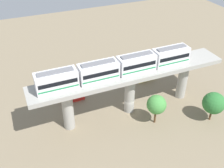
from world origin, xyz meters
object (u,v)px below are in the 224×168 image
(parked_car_red, at_px, (73,97))
(tree_mid_lot, at_px, (156,105))
(parked_car_yellow, at_px, (145,76))
(train, at_px, (118,67))
(tree_near_viaduct, at_px, (214,103))

(parked_car_red, relative_size, tree_mid_lot, 0.73)
(tree_mid_lot, bearing_deg, parked_car_yellow, 158.49)
(train, xyz_separation_m, parked_car_yellow, (-8.36, 10.46, -9.37))
(tree_near_viaduct, bearing_deg, tree_mid_lot, -108.81)
(train, distance_m, parked_car_red, 13.49)
(parked_car_yellow, xyz_separation_m, tree_mid_lot, (13.20, -5.20, 3.28))
(train, distance_m, tree_mid_lot, 9.39)
(parked_car_red, bearing_deg, parked_car_yellow, 92.63)
(train, xyz_separation_m, tree_mid_lot, (4.83, 5.26, -6.09))
(parked_car_yellow, relative_size, tree_near_viaduct, 0.76)
(train, height_order, parked_car_red, train)
(train, distance_m, parked_car_yellow, 16.34)
(parked_car_red, bearing_deg, tree_near_viaduct, 53.15)
(tree_near_viaduct, bearing_deg, train, -118.56)
(parked_car_yellow, distance_m, tree_near_viaduct, 17.35)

